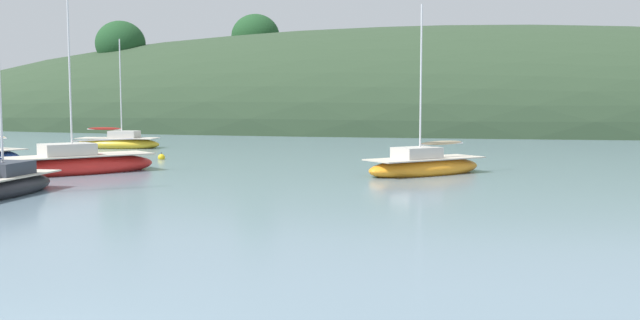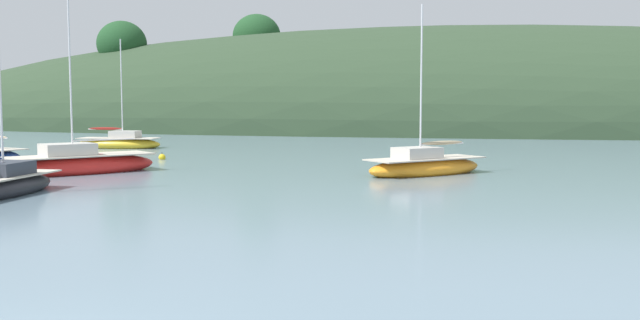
{
  "view_description": "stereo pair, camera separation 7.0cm",
  "coord_description": "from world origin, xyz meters",
  "px_view_note": "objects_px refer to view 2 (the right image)",
  "views": [
    {
      "loc": [
        6.22,
        -7.5,
        3.64
      ],
      "look_at": [
        0.0,
        20.0,
        1.2
      ],
      "focal_mm": 38.32,
      "sensor_mm": 36.0,
      "label": 1
    },
    {
      "loc": [
        6.29,
        -7.48,
        3.64
      ],
      "look_at": [
        0.0,
        20.0,
        1.2
      ],
      "focal_mm": 38.32,
      "sensor_mm": 36.0,
      "label": 2
    }
  ],
  "objects_px": {
    "sailboat_white_near": "(425,166)",
    "sailboat_grey_yawl": "(119,143)",
    "sailboat_navy_dinghy": "(0,186)",
    "sailboat_orange_cutter": "(80,164)",
    "mooring_buoy_channel": "(162,157)"
  },
  "relations": [
    {
      "from": "sailboat_navy_dinghy",
      "to": "sailboat_grey_yawl",
      "type": "bearing_deg",
      "value": 109.76
    },
    {
      "from": "sailboat_navy_dinghy",
      "to": "sailboat_white_near",
      "type": "distance_m",
      "value": 19.2
    },
    {
      "from": "sailboat_white_near",
      "to": "sailboat_orange_cutter",
      "type": "height_order",
      "value": "sailboat_orange_cutter"
    },
    {
      "from": "sailboat_grey_yawl",
      "to": "mooring_buoy_channel",
      "type": "bearing_deg",
      "value": -48.23
    },
    {
      "from": "sailboat_white_near",
      "to": "sailboat_grey_yawl",
      "type": "bearing_deg",
      "value": 150.39
    },
    {
      "from": "sailboat_navy_dinghy",
      "to": "mooring_buoy_channel",
      "type": "xyz_separation_m",
      "value": [
        -1.24,
        16.56,
        -0.27
      ]
    },
    {
      "from": "sailboat_grey_yawl",
      "to": "sailboat_orange_cutter",
      "type": "height_order",
      "value": "sailboat_orange_cutter"
    },
    {
      "from": "sailboat_grey_yawl",
      "to": "sailboat_white_near",
      "type": "relative_size",
      "value": 1.0
    },
    {
      "from": "sailboat_grey_yawl",
      "to": "sailboat_white_near",
      "type": "xyz_separation_m",
      "value": [
        24.55,
        -13.95,
        0.01
      ]
    },
    {
      "from": "sailboat_orange_cutter",
      "to": "sailboat_navy_dinghy",
      "type": "bearing_deg",
      "value": -78.41
    },
    {
      "from": "sailboat_orange_cutter",
      "to": "mooring_buoy_channel",
      "type": "bearing_deg",
      "value": 87.19
    },
    {
      "from": "sailboat_grey_yawl",
      "to": "sailboat_white_near",
      "type": "height_order",
      "value": "sailboat_grey_yawl"
    },
    {
      "from": "sailboat_grey_yawl",
      "to": "sailboat_white_near",
      "type": "distance_m",
      "value": 28.24
    },
    {
      "from": "mooring_buoy_channel",
      "to": "sailboat_orange_cutter",
      "type": "bearing_deg",
      "value": -92.81
    },
    {
      "from": "sailboat_grey_yawl",
      "to": "mooring_buoy_channel",
      "type": "xyz_separation_m",
      "value": [
        7.87,
        -8.81,
        -0.29
      ]
    }
  ]
}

